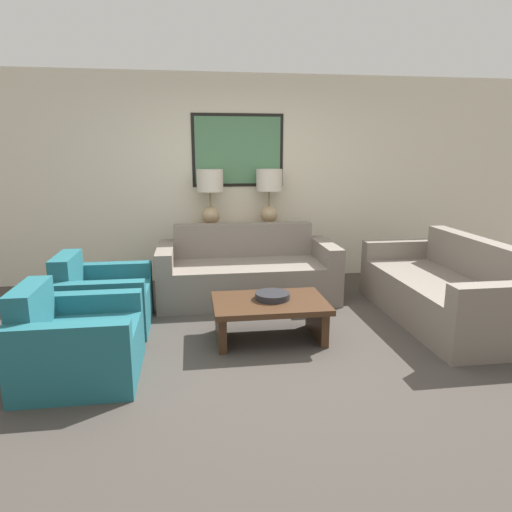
% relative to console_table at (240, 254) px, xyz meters
% --- Properties ---
extents(ground_plane, '(20.00, 20.00, 0.00)m').
position_rel_console_table_xyz_m(ground_plane, '(0.00, -2.19, -0.38)').
color(ground_plane, '#3D3833').
extents(back_wall, '(8.27, 0.12, 2.65)m').
position_rel_console_table_xyz_m(back_wall, '(0.00, 0.26, 0.95)').
color(back_wall, beige).
rests_on(back_wall, ground_plane).
extents(console_table, '(1.26, 0.36, 0.75)m').
position_rel_console_table_xyz_m(console_table, '(0.00, 0.00, 0.00)').
color(console_table, brown).
rests_on(console_table, ground_plane).
extents(table_lamp_left, '(0.33, 0.33, 0.72)m').
position_rel_console_table_xyz_m(table_lamp_left, '(-0.38, 0.00, 0.82)').
color(table_lamp_left, tan).
rests_on(table_lamp_left, console_table).
extents(table_lamp_right, '(0.33, 0.33, 0.72)m').
position_rel_console_table_xyz_m(table_lamp_right, '(0.38, 0.00, 0.82)').
color(table_lamp_right, tan).
rests_on(table_lamp_right, console_table).
extents(couch_by_back_wall, '(2.03, 0.92, 0.84)m').
position_rel_console_table_xyz_m(couch_by_back_wall, '(0.00, -0.68, -0.09)').
color(couch_by_back_wall, slate).
rests_on(couch_by_back_wall, ground_plane).
extents(couch_by_side, '(0.92, 2.03, 0.84)m').
position_rel_console_table_xyz_m(couch_by_side, '(1.90, -1.67, -0.09)').
color(couch_by_side, slate).
rests_on(couch_by_side, ground_plane).
extents(coffee_table, '(1.02, 0.70, 0.37)m').
position_rel_console_table_xyz_m(coffee_table, '(0.06, -1.92, -0.11)').
color(coffee_table, '#3D2616').
rests_on(coffee_table, ground_plane).
extents(decorative_bowl, '(0.32, 0.32, 0.06)m').
position_rel_console_table_xyz_m(decorative_bowl, '(0.09, -1.87, 0.02)').
color(decorative_bowl, '#232328').
rests_on(decorative_bowl, coffee_table).
extents(armchair_near_back_wall, '(0.84, 0.86, 0.74)m').
position_rel_console_table_xyz_m(armchair_near_back_wall, '(-1.51, -1.41, -0.11)').
color(armchair_near_back_wall, '#1E5B66').
rests_on(armchair_near_back_wall, ground_plane).
extents(armchair_near_camera, '(0.84, 0.86, 0.74)m').
position_rel_console_table_xyz_m(armchair_near_camera, '(-1.51, -2.43, -0.11)').
color(armchair_near_camera, '#1E5B66').
rests_on(armchair_near_camera, ground_plane).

